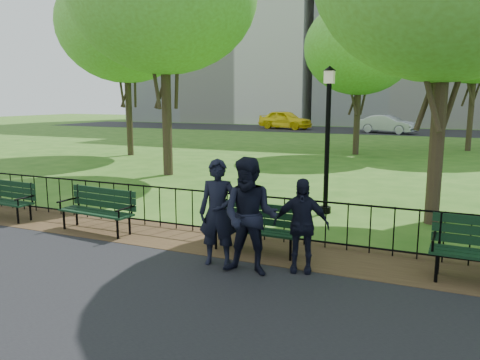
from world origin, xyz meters
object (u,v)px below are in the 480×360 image
at_px(person_right, 301,225).
at_px(sedan_silver, 388,124).
at_px(park_bench_left_b, 6,196).
at_px(person_mid, 250,217).
at_px(tree_far_c, 360,47).
at_px(taxi, 285,120).
at_px(tree_far_e, 478,29).
at_px(park_bench_main, 248,221).
at_px(park_bench_left_a, 99,205).
at_px(lamppost, 328,135).
at_px(tree_mid_w, 126,25).
at_px(person_left, 218,213).

distance_m(person_right, sedan_silver, 31.98).
distance_m(park_bench_left_b, person_mid, 6.61).
bearing_deg(tree_far_c, person_mid, -85.65).
bearing_deg(taxi, tree_far_e, -118.10).
relative_size(park_bench_left_b, taxi, 0.34).
xyz_separation_m(park_bench_main, taxi, (-10.11, 33.10, 0.28)).
xyz_separation_m(park_bench_left_b, person_right, (7.21, -0.57, 0.23)).
height_order(tree_far_c, person_mid, tree_far_c).
height_order(park_bench_main, park_bench_left_a, park_bench_left_a).
distance_m(park_bench_main, person_right, 1.33).
distance_m(lamppost, tree_mid_w, 14.61).
bearing_deg(tree_mid_w, person_right, -44.46).
bearing_deg(person_left, tree_far_e, 65.18).
bearing_deg(tree_far_e, person_left, -102.32).
distance_m(lamppost, person_left, 4.45).
xyz_separation_m(tree_mid_w, tree_far_c, (10.12, 4.65, -1.01)).
xyz_separation_m(park_bench_left_a, sedan_silver, (2.33, 31.36, 0.17)).
bearing_deg(person_right, person_left, 178.08).
relative_size(lamppost, taxi, 0.71).
xyz_separation_m(person_mid, taxi, (-10.59, 34.15, -0.09)).
bearing_deg(sedan_silver, tree_far_e, -137.13).
bearing_deg(tree_far_e, taxi, 137.81).
bearing_deg(person_mid, sedan_silver, 87.74).
bearing_deg(park_bench_left_a, sedan_silver, 90.68).
bearing_deg(person_left, tree_mid_w, 119.10).
height_order(tree_far_e, sedan_silver, tree_far_e).
bearing_deg(tree_far_e, tree_far_c, -141.99).
bearing_deg(person_left, sedan_silver, 78.96).
distance_m(tree_far_e, taxi, 20.27).
distance_m(park_bench_left_b, person_right, 7.24).
xyz_separation_m(tree_far_e, person_right, (-3.20, -20.58, -5.44)).
height_order(park_bench_left_a, tree_far_e, tree_far_e).
height_order(park_bench_left_a, lamppost, lamppost).
distance_m(tree_far_c, person_right, 17.21).
bearing_deg(tree_far_e, person_mid, -100.50).
bearing_deg(lamppost, tree_mid_w, 145.79).
height_order(park_bench_left_a, person_mid, person_mid).
distance_m(tree_far_e, person_mid, 22.02).
height_order(lamppost, person_left, lamppost).
distance_m(tree_far_c, taxi, 20.01).
bearing_deg(sedan_silver, tree_far_c, -161.81).
relative_size(tree_far_e, sedan_silver, 2.04).
xyz_separation_m(park_bench_left_a, lamppost, (3.95, 3.47, 1.34)).
bearing_deg(park_bench_left_b, tree_far_e, 65.90).
relative_size(tree_far_c, tree_far_e, 0.83).
distance_m(lamppost, tree_far_e, 17.51).
distance_m(park_bench_left_b, person_left, 5.94).
distance_m(park_bench_left_a, person_left, 3.27).
height_order(lamppost, person_mid, lamppost).
relative_size(park_bench_left_a, person_mid, 0.95).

